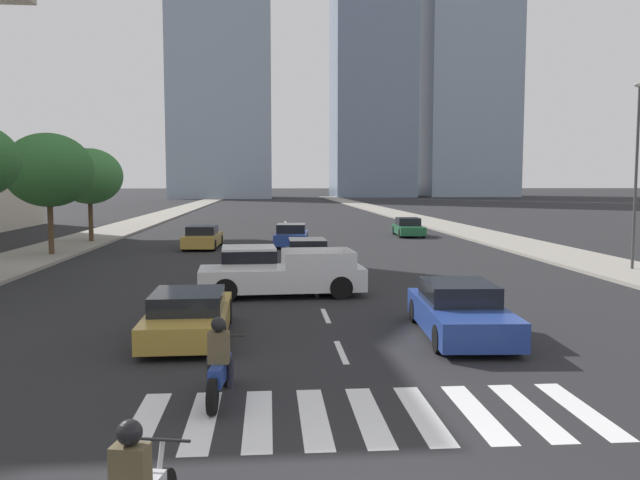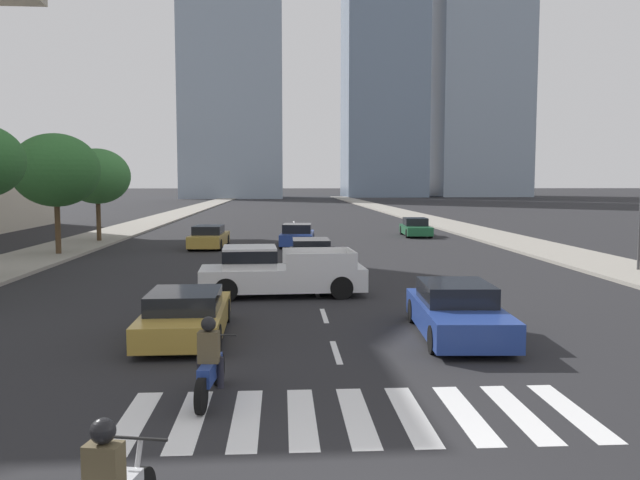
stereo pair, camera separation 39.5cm
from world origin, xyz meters
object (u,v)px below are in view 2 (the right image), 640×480
at_px(motorcycle_third, 210,366).
at_px(street_tree_third, 56,170).
at_px(sedan_gold_0, 186,315).
at_px(pickup_truck, 274,272).
at_px(sedan_blue_2, 297,236).
at_px(sedan_black_1, 311,255).
at_px(sedan_gold_4, 209,237).
at_px(street_tree_fourth, 97,176).
at_px(sedan_green_3, 416,228).
at_px(sedan_blue_5, 457,312).

xyz_separation_m(motorcycle_third, street_tree_third, (-10.21, 22.70, 3.83)).
distance_m(motorcycle_third, sedan_gold_0, 4.76).
bearing_deg(pickup_truck, sedan_gold_0, 66.74).
height_order(motorcycle_third, sedan_blue_2, motorcycle_third).
height_order(pickup_truck, sedan_black_1, pickup_truck).
bearing_deg(sedan_gold_4, street_tree_third, 120.67).
xyz_separation_m(sedan_black_1, street_tree_fourth, (-12.79, 12.99, 3.58)).
height_order(pickup_truck, sedan_green_3, pickup_truck).
bearing_deg(street_tree_third, sedan_black_1, -23.27).
relative_size(motorcycle_third, sedan_gold_0, 0.46).
relative_size(street_tree_third, street_tree_fourth, 1.07).
xyz_separation_m(sedan_gold_0, sedan_blue_5, (6.70, -0.28, 0.05)).
distance_m(motorcycle_third, sedan_black_1, 17.39).
xyz_separation_m(sedan_blue_2, sedan_gold_4, (-5.16, -0.76, -0.01)).
bearing_deg(street_tree_fourth, motorcycle_third, -71.31).
height_order(street_tree_third, street_tree_fourth, street_tree_third).
xyz_separation_m(sedan_blue_2, street_tree_third, (-12.44, -4.65, 3.80)).
bearing_deg(motorcycle_third, pickup_truck, -0.27).
xyz_separation_m(sedan_green_3, sedan_gold_4, (-13.72, -7.47, 0.02)).
relative_size(sedan_blue_2, sedan_green_3, 1.02).
bearing_deg(street_tree_fourth, sedan_green_3, 10.42).
bearing_deg(pickup_truck, sedan_gold_4, -79.28).
height_order(motorcycle_third, sedan_black_1, motorcycle_third).
bearing_deg(sedan_blue_5, sedan_blue_2, -168.30).
height_order(motorcycle_third, street_tree_fourth, street_tree_fourth).
height_order(sedan_green_3, street_tree_third, street_tree_third).
bearing_deg(sedan_blue_2, street_tree_fourth, 81.53).
bearing_deg(street_tree_third, sedan_gold_4, 28.08).
xyz_separation_m(sedan_black_1, sedan_green_3, (8.21, 16.85, -0.01)).
xyz_separation_m(pickup_truck, sedan_gold_0, (-2.12, -5.75, -0.26)).
height_order(pickup_truck, sedan_gold_4, pickup_truck).
bearing_deg(sedan_black_1, sedan_blue_2, -177.89).
relative_size(sedan_black_1, sedan_blue_5, 0.98).
height_order(sedan_gold_4, street_tree_third, street_tree_third).
height_order(sedan_gold_0, sedan_gold_4, sedan_gold_4).
bearing_deg(motorcycle_third, street_tree_third, 29.61).
xyz_separation_m(sedan_blue_2, street_tree_fourth, (-12.44, 2.84, 3.56)).
bearing_deg(sedan_gold_4, sedan_green_3, -58.86).
bearing_deg(sedan_blue_5, pickup_truck, -139.47).
relative_size(pickup_truck, sedan_gold_0, 1.19).
distance_m(pickup_truck, street_tree_fourth, 23.02).
relative_size(sedan_gold_4, street_tree_third, 0.78).
xyz_separation_m(motorcycle_third, sedan_blue_2, (2.22, 27.35, 0.03)).
relative_size(motorcycle_third, sedan_green_3, 0.48).
relative_size(pickup_truck, sedan_blue_5, 1.15).
bearing_deg(sedan_blue_2, sedan_gold_4, 102.83).
distance_m(sedan_green_3, sedan_blue_5, 30.15).
xyz_separation_m(sedan_blue_5, street_tree_third, (-15.82, 18.35, 3.81)).
bearing_deg(sedan_green_3, street_tree_third, -58.61).
bearing_deg(street_tree_fourth, sedan_black_1, -45.44).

